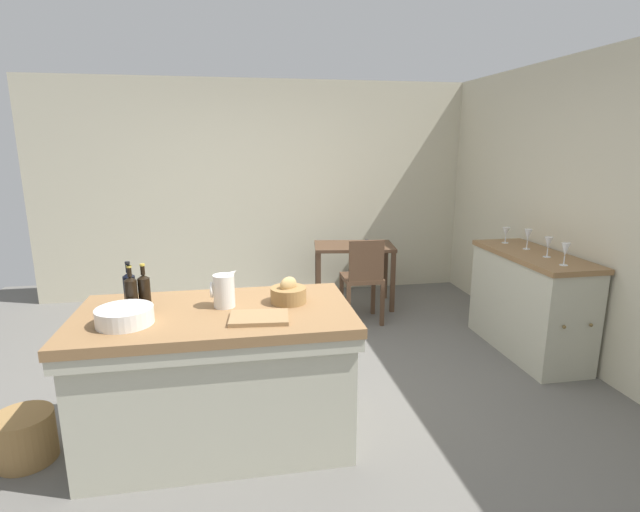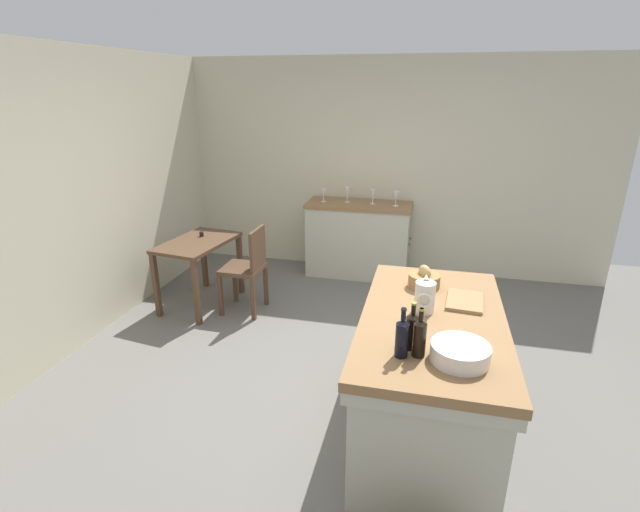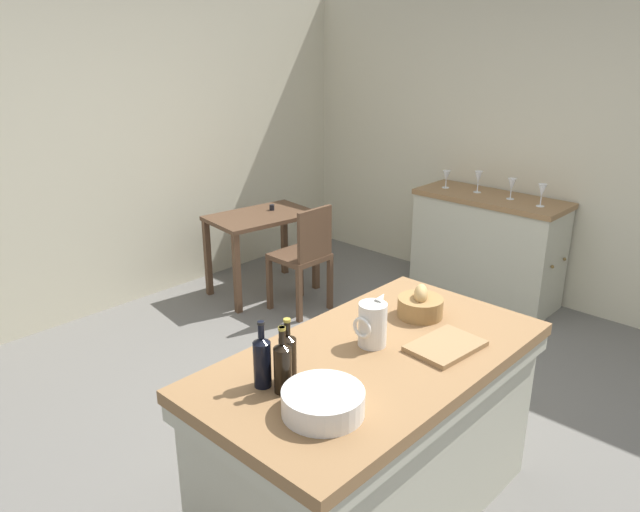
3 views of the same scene
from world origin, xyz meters
The scene contains 18 objects.
ground_plane centered at (0.00, 0.00, 0.00)m, with size 6.76×6.76×0.00m, color #66635E.
wall_back centered at (0.00, 2.60, 1.30)m, with size 5.32×0.12×2.60m, color beige.
wall_right centered at (2.60, 0.00, 1.30)m, with size 0.12×5.20×2.60m, color beige.
island_table centered at (-0.47, -0.56, 0.48)m, with size 1.66×0.90×0.88m.
side_cabinet centered at (2.26, 0.35, 0.46)m, with size 0.52×1.28×0.92m.
writing_desk centered at (1.01, 1.86, 0.61)m, with size 0.97×0.68×0.78m.
wooden_chair centered at (0.97, 1.30, 0.50)m, with size 0.41×0.41×0.92m.
pitcher centered at (-0.41, -0.50, 0.99)m, with size 0.17×0.13×0.25m.
wash_bowl centered at (-0.95, -0.70, 0.93)m, with size 0.31×0.31×0.10m, color silver.
bread_basket centered at (-0.01, -0.49, 0.94)m, with size 0.23×0.23×0.17m.
cutting_board centered at (-0.21, -0.76, 0.89)m, with size 0.33×0.23×0.02m, color #99754C.
wine_bottle_dark centered at (-0.89, -0.44, 0.99)m, with size 0.07×0.07×0.28m.
wine_bottle_amber centered at (-0.98, -0.39, 1.00)m, with size 0.07×0.07×0.29m.
wine_bottle_green centered at (-0.95, -0.48, 1.00)m, with size 0.07×0.07×0.28m.
wine_glass_far_left centered at (2.22, -0.09, 1.05)m, with size 0.07×0.07×0.18m.
wine_glass_left centered at (2.27, 0.19, 1.04)m, with size 0.07×0.07×0.17m.
wine_glass_middle centered at (2.28, 0.50, 1.05)m, with size 0.07×0.07×0.19m.
wine_glass_right centered at (2.24, 0.79, 1.03)m, with size 0.07×0.07×0.15m.
Camera 2 is at (-3.20, -0.48, 2.25)m, focal length 26.11 mm.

